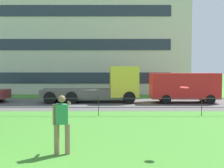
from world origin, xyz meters
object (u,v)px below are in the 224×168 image
at_px(panel_van_far_left, 185,86).
at_px(frisbee, 185,88).
at_px(apartment_building_background, 72,9).
at_px(person_thrower, 62,122).
at_px(flatbed_truck_far_right, 105,86).

bearing_deg(panel_van_far_left, frisbee, -104.71).
relative_size(frisbee, apartment_building_background, 0.01).
bearing_deg(person_thrower, frisbee, 2.85).
xyz_separation_m(flatbed_truck_far_right, panel_van_far_left, (6.02, -0.37, 0.05)).
xyz_separation_m(panel_van_far_left, apartment_building_background, (-10.53, 14.55, 8.88)).
xyz_separation_m(person_thrower, frisbee, (3.67, 0.18, 1.02)).
distance_m(person_thrower, flatbed_truck_far_right, 13.07).
bearing_deg(flatbed_truck_far_right, person_thrower, -94.05).
height_order(frisbee, flatbed_truck_far_right, flatbed_truck_far_right).
bearing_deg(frisbee, flatbed_truck_far_right, 102.05).
relative_size(person_thrower, apartment_building_background, 0.07).
relative_size(frisbee, panel_van_far_left, 0.06).
relative_size(person_thrower, flatbed_truck_far_right, 0.24).
height_order(person_thrower, flatbed_truck_far_right, flatbed_truck_far_right).
height_order(person_thrower, apartment_building_background, apartment_building_background).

